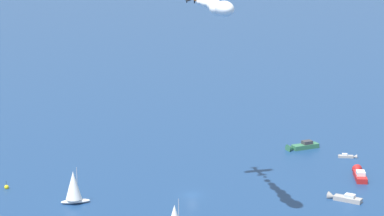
{
  "coord_description": "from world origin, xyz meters",
  "views": [
    {
      "loc": [
        -109.83,
        -135.61,
        63.96
      ],
      "look_at": [
        0.0,
        0.0,
        21.34
      ],
      "focal_mm": 72.62,
      "sensor_mm": 36.0,
      "label": 1
    }
  ],
  "objects": [
    {
      "name": "motorboat_outer_ring_c",
      "position": [
        52.14,
        -4.07,
        0.4
      ],
      "size": [
        4.54,
        4.51,
        1.48
      ],
      "color": "#9E9993",
      "rests_on": "ground_plane"
    },
    {
      "name": "motorboat_mid_cluster",
      "position": [
        25.11,
        -25.09,
        0.63
      ],
      "size": [
        4.77,
        8.28,
        2.34
      ],
      "color": "#9E9993",
      "rests_on": "ground_plane"
    },
    {
      "name": "ground_plane",
      "position": [
        0.0,
        0.0,
        0.0
      ],
      "size": [
        2000.0,
        2000.0,
        0.0
      ],
      "primitive_type": "plane",
      "color": "navy"
    },
    {
      "name": "motorboat_outer_ring_e",
      "position": [
        41.34,
        -16.68,
        0.79
      ],
      "size": [
        8.87,
        9.18,
        2.95
      ],
      "color": "#B21E1E",
      "rests_on": "ground_plane"
    },
    {
      "name": "motorboat_outer_ring_d",
      "position": [
        48.11,
        9.85,
        0.78
      ],
      "size": [
        10.23,
        4.88,
        2.88
      ],
      "color": "#33704C",
      "rests_on": "ground_plane"
    },
    {
      "name": "smoke_trail_lead",
      "position": [
        -8.37,
        -18.1,
        46.96
      ],
      "size": [
        12.09,
        22.24,
        3.45
      ],
      "color": "white"
    },
    {
      "name": "sailboat_far_stbd",
      "position": [
        -24.67,
        12.83,
        3.97
      ],
      "size": [
        6.88,
        5.0,
        8.71
      ],
      "color": "white",
      "rests_on": "ground_plane"
    },
    {
      "name": "marker_buoy",
      "position": [
        -32.34,
        31.95,
        0.39
      ],
      "size": [
        1.1,
        1.1,
        2.1
      ],
      "color": "yellow",
      "rests_on": "ground_plane"
    }
  ]
}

